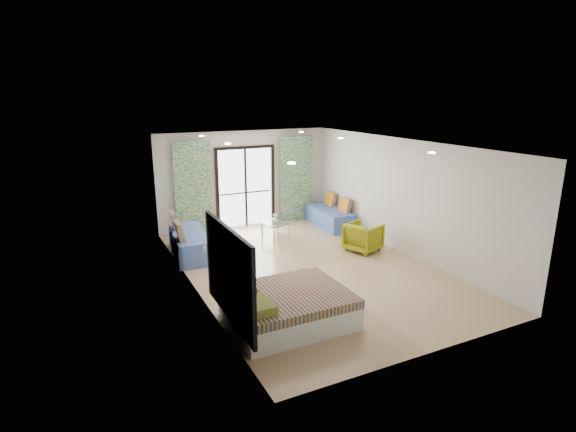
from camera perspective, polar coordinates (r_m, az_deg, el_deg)
name	(u,v)px	position (r m, az deg, el deg)	size (l,w,h in m)	color
floor	(308,267)	(9.93, 2.50, -6.55)	(5.00, 7.50, 0.01)	#A18260
ceiling	(309,144)	(9.26, 2.69, 9.14)	(5.00, 7.50, 0.01)	silver
wall_back	(245,179)	(12.84, -5.48, 4.74)	(5.00, 0.01, 2.70)	silver
wall_front	(437,268)	(6.62, 18.43, -6.24)	(5.00, 0.01, 2.70)	silver
wall_left	(192,222)	(8.63, -12.14, -0.80)	(0.01, 7.50, 2.70)	silver
wall_right	(402,196)	(10.90, 14.22, 2.43)	(0.01, 7.50, 2.70)	silver
balcony_door	(245,182)	(12.83, -5.42, 4.31)	(1.76, 0.08, 2.28)	black
balcony_rail	(246,193)	(12.90, -5.40, 2.98)	(1.52, 0.03, 0.04)	#595451
curtain_left	(193,188)	(12.24, -11.97, 3.47)	(1.00, 0.10, 2.50)	silver
curtain_right	(296,179)	(13.32, 1.08, 4.75)	(1.00, 0.10, 2.50)	silver
downlight_a	(292,163)	(6.87, 0.45, 6.74)	(0.12, 0.12, 0.02)	#FFE0B2
downlight_b	(432,153)	(8.49, 17.78, 7.66)	(0.12, 0.12, 0.02)	#FFE0B2
downlight_c	(228,144)	(9.62, -7.67, 9.08)	(0.12, 0.12, 0.02)	#FFE0B2
downlight_d	(341,138)	(10.84, 6.70, 9.80)	(0.12, 0.12, 0.02)	#FFE0B2
downlight_e	(202,136)	(11.53, -10.91, 9.95)	(0.12, 0.12, 0.02)	#FFE0B2
downlight_f	(301,132)	(12.56, 1.70, 10.64)	(0.12, 0.12, 0.02)	#FFE0B2
headboard	(229,274)	(6.92, -7.55, -7.29)	(0.06, 2.10, 1.50)	black
switch_plate	(205,249)	(8.04, -10.50, -4.16)	(0.02, 0.10, 0.10)	silver
bed	(287,307)	(7.58, -0.14, -11.46)	(1.94, 1.59, 0.67)	silver
daybed_left	(189,243)	(10.83, -12.44, -3.31)	(0.94, 2.02, 0.96)	#435FA0
daybed_right	(330,216)	(12.93, 5.38, -0.06)	(0.81, 1.85, 0.90)	#435FA0
coffee_table	(276,225)	(11.84, -1.60, -1.13)	(0.71, 0.71, 0.67)	silver
vase	(274,220)	(11.84, -1.76, -0.45)	(0.18, 0.19, 0.18)	white
armchair	(363,236)	(10.98, 9.55, -2.48)	(0.74, 0.69, 0.76)	olive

